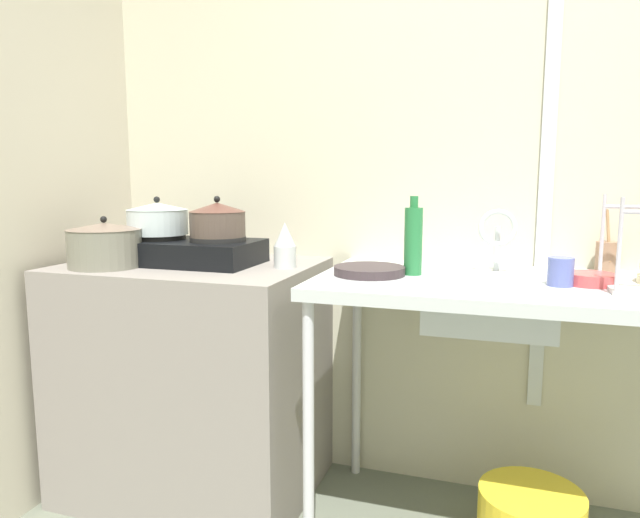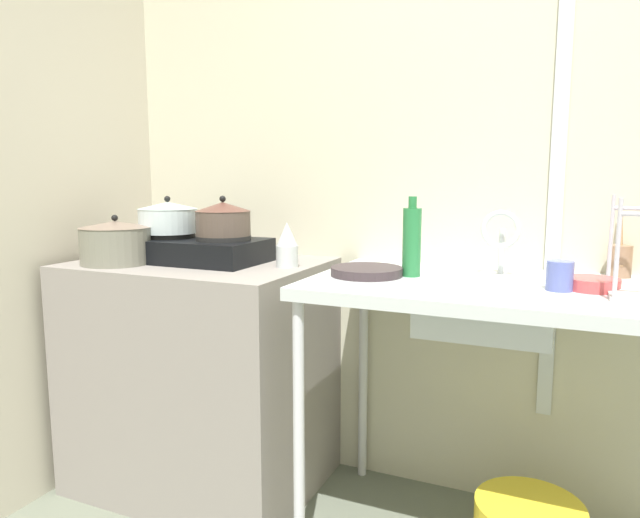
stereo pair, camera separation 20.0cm
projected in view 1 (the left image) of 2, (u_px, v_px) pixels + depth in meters
name	position (u px, v px, depth m)	size (l,w,h in m)	color
wall_back	(598.00, 173.00, 2.04)	(4.69, 0.10, 2.49)	beige
wall_metal_strip	(549.00, 138.00, 2.03)	(0.05, 0.01, 1.99)	silver
counter_concrete	(195.00, 377.00, 2.24)	(0.93, 0.68, 0.90)	gray
counter_sink	(521.00, 303.00, 1.81)	(1.31, 0.68, 0.90)	silver
stove	(188.00, 251.00, 2.17)	(0.54, 0.31, 0.11)	black
pot_on_left_burner	(157.00, 218.00, 2.19)	(0.23, 0.23, 0.15)	silver
pot_on_right_burner	(217.00, 219.00, 2.11)	(0.21, 0.21, 0.15)	#4F4138
pot_beside_stove	(105.00, 245.00, 2.08)	(0.27, 0.27, 0.19)	slate
percolator	(285.00, 246.00, 2.06)	(0.08, 0.08, 0.16)	silver
sink_basin	(490.00, 303.00, 1.82)	(0.39, 0.37, 0.15)	silver
faucet	(498.00, 232.00, 1.94)	(0.13, 0.07, 0.22)	silver
frying_pan	(369.00, 271.00, 1.92)	(0.24, 0.24, 0.03)	#362C2F
cup_by_rack	(561.00, 272.00, 1.72)	(0.08, 0.08, 0.09)	#5662AC
small_bowl_on_drainboard	(590.00, 279.00, 1.74)	(0.15, 0.15, 0.04)	#C24547
bottle_by_sink	(413.00, 240.00, 1.91)	(0.06, 0.06, 0.26)	#25723B
utensil_jar	(607.00, 256.00, 1.97)	(0.07, 0.08, 0.22)	#946D53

